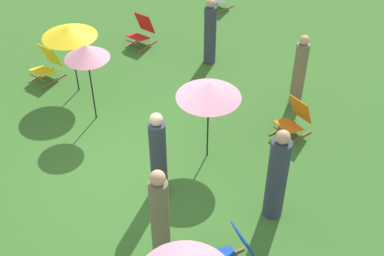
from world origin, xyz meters
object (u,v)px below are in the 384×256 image
deckchair_2 (47,65)px  umbrella_2 (86,52)px  umbrella_3 (69,31)px  person_0 (277,177)px  person_3 (158,156)px  deckchair_0 (294,119)px  umbrella_1 (209,90)px  person_4 (299,73)px  person_1 (210,33)px  person_2 (160,216)px  deckchair_5 (235,252)px  deckchair_8 (141,31)px

deckchair_2 → umbrella_2: size_ratio=0.48×
umbrella_3 → person_0: (5.44, 0.73, -0.65)m
deckchair_2 → person_3: bearing=-17.3°
deckchair_0 → person_3: person_3 is taller
umbrella_2 → deckchair_0: bearing=43.4°
umbrella_1 → umbrella_2: umbrella_2 is taller
deckchair_0 → person_4: bearing=131.1°
umbrella_1 → umbrella_2: size_ratio=0.97×
person_1 → umbrella_2: bearing=-116.6°
person_2 → umbrella_2: bearing=117.4°
deckchair_0 → umbrella_3: 5.10m
person_3 → deckchair_0: bearing=-90.6°
deckchair_5 → person_1: bearing=155.3°
umbrella_3 → person_1: bearing=72.4°
deckchair_2 → person_0: 6.44m
person_0 → person_3: 2.06m
person_0 → person_3: person_0 is taller
deckchair_0 → person_2: (0.69, -3.90, 0.50)m
deckchair_0 → person_3: size_ratio=0.47×
person_0 → umbrella_1: bearing=107.7°
deckchair_0 → umbrella_1: size_ratio=0.48×
umbrella_3 → umbrella_2: bearing=-11.4°
deckchair_8 → deckchair_0: bearing=-11.9°
deckchair_5 → person_1: size_ratio=0.50×
deckchair_2 → person_4: size_ratio=0.50×
umbrella_1 → person_4: (-0.06, 2.63, -0.75)m
deckchair_0 → person_4: 1.14m
deckchair_8 → person_2: size_ratio=0.48×
deckchair_5 → person_4: person_4 is taller
deckchair_0 → person_4: size_ratio=0.49×
deckchair_2 → person_2: 5.89m
person_2 → person_3: 1.38m
umbrella_3 → person_4: size_ratio=0.96×
deckchair_5 → umbrella_2: bearing=-171.2°
umbrella_3 → person_3: 3.85m
umbrella_3 → person_0: bearing=7.6°
person_4 → person_3: bearing=-57.8°
umbrella_2 → person_2: bearing=-15.3°
deckchair_8 → umbrella_3: (0.81, -2.36, 1.15)m
umbrella_2 → umbrella_3: bearing=168.6°
person_0 → deckchair_2: bearing=119.9°
deckchair_0 → deckchair_2: size_ratio=0.97×
umbrella_1 → person_1: umbrella_1 is taller
umbrella_2 → person_4: bearing=57.2°
person_1 → person_0: bearing=-57.9°
deckchair_8 → person_3: 5.39m
umbrella_1 → umbrella_3: 3.69m
deckchair_8 → person_0: (6.25, -1.63, 0.50)m
umbrella_3 → person_4: person_4 is taller
deckchair_8 → person_3: bearing=-46.8°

